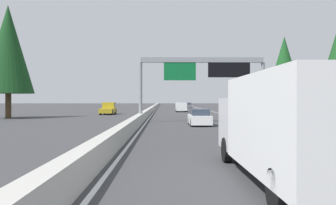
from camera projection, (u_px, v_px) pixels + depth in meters
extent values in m
plane|color=#38383A|center=(152.00, 113.00, 61.02)|extent=(320.00, 320.00, 0.00)
cube|color=#ADAAA3|center=(153.00, 108.00, 81.01)|extent=(180.00, 0.56, 0.90)
cube|color=silver|center=(211.00, 111.00, 71.17)|extent=(160.00, 0.16, 0.01)
cube|color=silver|center=(155.00, 111.00, 71.02)|extent=(160.00, 0.16, 0.01)
cylinder|color=gray|center=(141.00, 92.00, 35.42)|extent=(0.36, 0.36, 6.03)
cylinder|color=gray|center=(263.00, 93.00, 35.58)|extent=(0.36, 0.36, 6.03)
cube|color=gray|center=(202.00, 60.00, 35.47)|extent=(0.50, 12.32, 0.50)
cube|color=#0C602D|center=(180.00, 71.00, 35.30)|extent=(0.12, 3.20, 1.90)
cube|color=black|center=(229.00, 70.00, 35.37)|extent=(0.16, 4.20, 1.50)
cube|color=white|center=(298.00, 123.00, 8.87)|extent=(6.12, 2.40, 2.50)
cube|color=silver|center=(254.00, 124.00, 13.12)|extent=(2.38, 2.30, 1.90)
cylinder|color=black|center=(227.00, 150.00, 12.95)|extent=(0.90, 0.28, 0.90)
cylinder|color=black|center=(284.00, 150.00, 12.98)|extent=(0.90, 0.28, 0.90)
cylinder|color=black|center=(278.00, 190.00, 7.17)|extent=(0.90, 0.28, 0.90)
cube|color=white|center=(199.00, 119.00, 31.52)|extent=(4.40, 1.80, 0.76)
cube|color=#2D3847|center=(200.00, 112.00, 31.29)|extent=(2.46, 1.51, 0.56)
cylinder|color=black|center=(189.00, 121.00, 32.92)|extent=(0.64, 0.22, 0.64)
cylinder|color=black|center=(206.00, 121.00, 32.94)|extent=(0.64, 0.22, 0.64)
cylinder|color=black|center=(192.00, 123.00, 30.10)|extent=(0.64, 0.22, 0.64)
cylinder|color=black|center=(210.00, 123.00, 30.12)|extent=(0.64, 0.22, 0.64)
cube|color=white|center=(181.00, 107.00, 66.85)|extent=(5.00, 1.95, 1.44)
cube|color=#2D3847|center=(182.00, 106.00, 64.55)|extent=(0.08, 1.48, 0.56)
cylinder|color=black|center=(176.00, 110.00, 68.54)|extent=(0.70, 0.24, 0.70)
cylinder|color=black|center=(185.00, 110.00, 68.57)|extent=(0.70, 0.24, 0.70)
cylinder|color=black|center=(177.00, 110.00, 65.14)|extent=(0.70, 0.24, 0.70)
cylinder|color=black|center=(186.00, 110.00, 65.17)|extent=(0.70, 0.24, 0.70)
cube|color=slate|center=(188.00, 106.00, 96.59)|extent=(4.40, 1.80, 0.76)
cube|color=#2D3847|center=(188.00, 104.00, 96.37)|extent=(2.46, 1.51, 0.56)
cylinder|color=black|center=(185.00, 107.00, 97.99)|extent=(0.64, 0.22, 0.64)
cylinder|color=black|center=(191.00, 107.00, 98.01)|extent=(0.64, 0.22, 0.64)
cylinder|color=black|center=(186.00, 107.00, 95.18)|extent=(0.64, 0.22, 0.64)
cylinder|color=black|center=(191.00, 107.00, 95.20)|extent=(0.64, 0.22, 0.64)
cube|color=#AD931E|center=(108.00, 110.00, 55.08)|extent=(5.60, 2.00, 0.70)
cube|color=#AD931E|center=(109.00, 105.00, 56.08)|extent=(2.24, 1.84, 0.90)
cube|color=#2D3847|center=(109.00, 105.00, 56.08)|extent=(2.02, 1.92, 0.41)
cylinder|color=black|center=(105.00, 111.00, 56.92)|extent=(0.80, 0.28, 0.80)
cylinder|color=black|center=(115.00, 111.00, 56.94)|extent=(0.80, 0.28, 0.80)
cylinder|color=black|center=(101.00, 112.00, 53.22)|extent=(0.80, 0.28, 0.80)
cylinder|color=black|center=(112.00, 112.00, 53.24)|extent=(0.80, 0.28, 0.80)
cylinder|color=#4C3823|center=(284.00, 106.00, 54.86)|extent=(0.65, 0.65, 2.67)
cone|color=#194C1E|center=(284.00, 67.00, 54.81)|extent=(5.34, 5.34, 9.47)
cylinder|color=#4C3823|center=(8.00, 106.00, 43.56)|extent=(0.70, 0.70, 3.08)
cone|color=#143D19|center=(8.00, 49.00, 43.50)|extent=(6.16, 6.16, 10.91)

